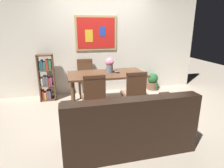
# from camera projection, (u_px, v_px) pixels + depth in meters

# --- Properties ---
(ground_plane) EXTENTS (12.00, 12.00, 0.00)m
(ground_plane) POSITION_uv_depth(u_px,v_px,m) (116.00, 112.00, 3.96)
(ground_plane) COLOR tan
(wall_back_with_painting) EXTENTS (5.20, 0.14, 2.60)m
(wall_back_with_painting) POSITION_uv_depth(u_px,v_px,m) (101.00, 42.00, 4.91)
(wall_back_with_painting) COLOR silver
(wall_back_with_painting) RESTS_ON ground_plane
(dining_table) EXTENTS (1.66, 0.85, 0.72)m
(dining_table) POSITION_uv_depth(u_px,v_px,m) (107.00, 77.00, 4.18)
(dining_table) COLOR brown
(dining_table) RESTS_ON ground_plane
(dining_chair_near_left) EXTENTS (0.40, 0.41, 0.91)m
(dining_chair_near_left) POSITION_uv_depth(u_px,v_px,m) (94.00, 94.00, 3.41)
(dining_chair_near_left) COLOR brown
(dining_chair_near_left) RESTS_ON ground_plane
(dining_chair_far_left) EXTENTS (0.40, 0.41, 0.91)m
(dining_chair_far_left) POSITION_uv_depth(u_px,v_px,m) (86.00, 75.00, 4.81)
(dining_chair_far_left) COLOR brown
(dining_chair_far_left) RESTS_ON ground_plane
(dining_chair_near_right) EXTENTS (0.40, 0.41, 0.91)m
(dining_chair_near_right) POSITION_uv_depth(u_px,v_px,m) (134.00, 90.00, 3.63)
(dining_chair_near_right) COLOR brown
(dining_chair_near_right) RESTS_ON ground_plane
(leather_couch) EXTENTS (1.80, 0.84, 0.84)m
(leather_couch) POSITION_uv_depth(u_px,v_px,m) (127.00, 127.00, 2.75)
(leather_couch) COLOR black
(leather_couch) RESTS_ON ground_plane
(bookshelf) EXTENTS (0.36, 0.28, 1.09)m
(bookshelf) POSITION_uv_depth(u_px,v_px,m) (46.00, 78.00, 4.51)
(bookshelf) COLOR brown
(bookshelf) RESTS_ON ground_plane
(potted_ivy) EXTENTS (0.30, 0.31, 0.46)m
(potted_ivy) POSITION_uv_depth(u_px,v_px,m) (152.00, 82.00, 5.34)
(potted_ivy) COLOR brown
(potted_ivy) RESTS_ON ground_plane
(flower_vase) EXTENTS (0.19, 0.20, 0.33)m
(flower_vase) POSITION_uv_depth(u_px,v_px,m) (110.00, 64.00, 4.16)
(flower_vase) COLOR slate
(flower_vase) RESTS_ON dining_table
(tv_remote) EXTENTS (0.12, 0.15, 0.02)m
(tv_remote) POSITION_uv_depth(u_px,v_px,m) (116.00, 72.00, 4.21)
(tv_remote) COLOR black
(tv_remote) RESTS_ON dining_table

